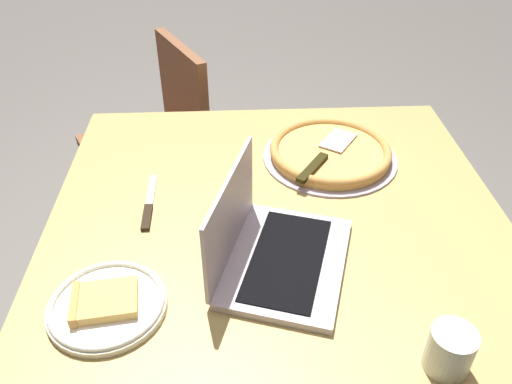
# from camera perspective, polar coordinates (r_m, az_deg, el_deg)

# --- Properties ---
(dining_table) EXTENTS (1.10, 1.06, 0.75)m
(dining_table) POSITION_cam_1_polar(r_m,az_deg,el_deg) (1.31, 2.31, -5.72)
(dining_table) COLOR tan
(dining_table) RESTS_ON ground_plane
(laptop) EXTENTS (0.33, 0.38, 0.21)m
(laptop) POSITION_cam_1_polar(r_m,az_deg,el_deg) (1.09, 1.65, -6.25)
(laptop) COLOR #C0B6C5
(laptop) RESTS_ON dining_table
(pizza_plate) EXTENTS (0.23, 0.23, 0.04)m
(pizza_plate) POSITION_cam_1_polar(r_m,az_deg,el_deg) (1.06, -16.35, -11.90)
(pizza_plate) COLOR white
(pizza_plate) RESTS_ON dining_table
(pizza_tray) EXTENTS (0.37, 0.37, 0.04)m
(pizza_tray) POSITION_cam_1_polar(r_m,az_deg,el_deg) (1.44, 8.26, 4.41)
(pizza_tray) COLOR #A399AC
(pizza_tray) RESTS_ON dining_table
(table_knife) EXTENTS (0.02, 0.22, 0.01)m
(table_knife) POSITION_cam_1_polar(r_m,az_deg,el_deg) (1.28, -11.87, -1.63)
(table_knife) COLOR silver
(table_knife) RESTS_ON dining_table
(drink_cup) EXTENTS (0.08, 0.08, 0.09)m
(drink_cup) POSITION_cam_1_polar(r_m,az_deg,el_deg) (0.98, 20.79, -16.12)
(drink_cup) COLOR silver
(drink_cup) RESTS_ON dining_table
(chair_near) EXTENTS (0.56, 0.56, 0.85)m
(chair_near) POSITION_cam_1_polar(r_m,az_deg,el_deg) (2.05, -10.81, 6.09)
(chair_near) COLOR brown
(chair_near) RESTS_ON ground_plane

